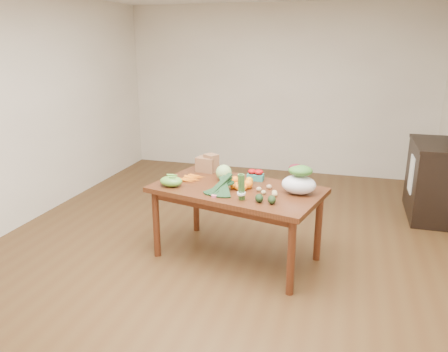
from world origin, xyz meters
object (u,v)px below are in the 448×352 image
(cabinet, at_px, (432,180))
(asparagus_bundle, at_px, (241,187))
(salad_bag, at_px, (299,181))
(paper_bag, at_px, (206,163))
(cabbage, at_px, (224,173))
(mandarin_cluster, at_px, (240,185))
(dining_table, at_px, (237,223))
(kale_bunch, at_px, (220,186))

(cabinet, xyz_separation_m, asparagus_bundle, (-1.92, -2.09, 0.40))
(salad_bag, bearing_deg, paper_bag, 156.66)
(cabinet, height_order, asparagus_bundle, asparagus_bundle)
(asparagus_bundle, xyz_separation_m, salad_bag, (0.47, 0.32, -0.00))
(asparagus_bundle, distance_m, salad_bag, 0.57)
(cabbage, bearing_deg, mandarin_cluster, -45.15)
(cabbage, relative_size, salad_bag, 0.51)
(dining_table, height_order, cabinet, cabinet)
(cabbage, distance_m, kale_bunch, 0.43)
(cabinet, height_order, cabbage, cabinet)
(kale_bunch, bearing_deg, mandarin_cluster, 65.15)
(cabbage, height_order, kale_bunch, cabbage)
(cabinet, bearing_deg, kale_bunch, -137.35)
(salad_bag, bearing_deg, cabbage, 165.22)
(kale_bunch, bearing_deg, paper_bag, 131.22)
(mandarin_cluster, xyz_separation_m, asparagus_bundle, (0.08, -0.29, 0.08))
(cabbage, xyz_separation_m, salad_bag, (0.78, -0.21, 0.04))
(asparagus_bundle, height_order, salad_bag, asparagus_bundle)
(dining_table, distance_m, asparagus_bundle, 0.61)
(mandarin_cluster, bearing_deg, cabinet, 41.86)
(paper_bag, distance_m, salad_bag, 1.15)
(cabbage, distance_m, asparagus_bundle, 0.62)
(cabbage, distance_m, mandarin_cluster, 0.33)
(kale_bunch, bearing_deg, salad_bag, 30.57)
(salad_bag, bearing_deg, cabinet, 50.68)
(paper_bag, relative_size, kale_bunch, 0.69)
(paper_bag, bearing_deg, salad_bag, -23.34)
(kale_bunch, relative_size, asparagus_bundle, 1.60)
(dining_table, height_order, asparagus_bundle, asparagus_bundle)
(cabinet, height_order, paper_bag, paper_bag)
(salad_bag, bearing_deg, kale_bunch, -163.12)
(dining_table, xyz_separation_m, mandarin_cluster, (0.04, -0.03, 0.42))
(dining_table, height_order, paper_bag, paper_bag)
(dining_table, xyz_separation_m, paper_bag, (-0.46, 0.45, 0.47))
(asparagus_bundle, bearing_deg, paper_bag, 140.65)
(cabinet, height_order, mandarin_cluster, cabinet)
(cabinet, bearing_deg, dining_table, -139.25)
(dining_table, xyz_separation_m, salad_bag, (0.59, -0.01, 0.50))
(kale_bunch, distance_m, asparagus_bundle, 0.26)
(mandarin_cluster, height_order, asparagus_bundle, asparagus_bundle)
(dining_table, bearing_deg, paper_bag, 149.44)
(paper_bag, relative_size, mandarin_cluster, 1.52)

